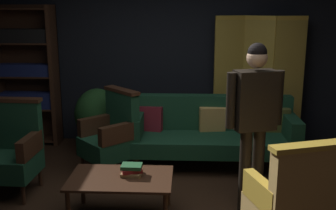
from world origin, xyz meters
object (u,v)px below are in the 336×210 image
(standing_figure, at_px, (254,113))
(book_tan_leather, at_px, (132,173))
(folding_screen, at_px, (258,81))
(coffee_table, at_px, (121,182))
(armchair_wing_left, at_px, (12,150))
(armchair_wing_right, at_px, (112,134))
(potted_plant, at_px, (97,116))
(book_red_leather, at_px, (132,170))
(bookshelf, at_px, (27,74))
(velvet_couch, at_px, (213,131))
(armchair_gilt_accent, at_px, (291,202))
(book_green_cloth, at_px, (132,166))

(standing_figure, xyz_separation_m, book_tan_leather, (-1.19, -0.16, -0.59))
(folding_screen, height_order, coffee_table, folding_screen)
(armchair_wing_left, relative_size, book_tan_leather, 5.38)
(armchair_wing_right, bearing_deg, standing_figure, -29.85)
(potted_plant, bearing_deg, armchair_wing_left, -117.85)
(book_red_leather, bearing_deg, standing_figure, 7.73)
(bookshelf, height_order, velvet_couch, bookshelf)
(coffee_table, height_order, armchair_wing_right, armchair_wing_right)
(folding_screen, bearing_deg, book_red_leather, -126.07)
(armchair_wing_left, xyz_separation_m, book_red_leather, (1.39, -0.45, -0.02))
(folding_screen, height_order, armchair_wing_left, folding_screen)
(armchair_wing_right, relative_size, standing_figure, 0.61)
(velvet_couch, bearing_deg, bookshelf, 164.67)
(armchair_gilt_accent, distance_m, standing_figure, 0.99)
(armchair_wing_left, bearing_deg, standing_figure, -6.49)
(coffee_table, distance_m, armchair_wing_left, 1.39)
(velvet_couch, height_order, armchair_gilt_accent, armchair_gilt_accent)
(coffee_table, xyz_separation_m, armchair_wing_right, (-0.29, 1.13, 0.12))
(velvet_couch, distance_m, armchair_wing_left, 2.45)
(standing_figure, xyz_separation_m, potted_plant, (-1.90, 1.58, -0.49))
(velvet_couch, bearing_deg, standing_figure, -75.57)
(bookshelf, bearing_deg, potted_plant, -19.64)
(armchair_wing_right, distance_m, potted_plant, 0.74)
(standing_figure, xyz_separation_m, book_green_cloth, (-1.19, -0.16, -0.52))
(potted_plant, xyz_separation_m, book_green_cloth, (0.71, -1.74, -0.02))
(velvet_couch, xyz_separation_m, potted_plant, (-1.58, 0.34, 0.08))
(coffee_table, relative_size, armchair_gilt_accent, 0.96)
(velvet_couch, bearing_deg, coffee_table, -123.74)
(coffee_table, bearing_deg, book_red_leather, 31.23)
(book_tan_leather, relative_size, book_green_cloth, 0.97)
(bookshelf, distance_m, armchair_wing_left, 1.83)
(book_tan_leather, bearing_deg, potted_plant, 112.26)
(armchair_gilt_accent, distance_m, armchair_wing_right, 2.47)
(coffee_table, relative_size, armchair_wing_right, 0.96)
(armchair_gilt_accent, bearing_deg, armchair_wing_right, 136.12)
(bookshelf, bearing_deg, standing_figure, -33.20)
(folding_screen, height_order, book_green_cloth, folding_screen)
(standing_figure, height_order, book_tan_leather, standing_figure)
(bookshelf, xyz_separation_m, coffee_table, (1.73, -2.20, -0.68))
(folding_screen, xyz_separation_m, book_red_leather, (-1.55, -2.12, -0.51))
(book_tan_leather, bearing_deg, armchair_wing_right, 110.03)
(velvet_couch, bearing_deg, book_tan_leather, -121.99)
(armchair_wing_left, xyz_separation_m, standing_figure, (2.58, -0.29, 0.54))
(bookshelf, bearing_deg, velvet_couch, -15.33)
(coffee_table, bearing_deg, armchair_wing_right, 104.29)
(armchair_gilt_accent, bearing_deg, bookshelf, 139.18)
(armchair_wing_right, bearing_deg, book_green_cloth, -69.97)
(velvet_couch, relative_size, potted_plant, 2.29)
(book_green_cloth, bearing_deg, folding_screen, 53.93)
(potted_plant, bearing_deg, standing_figure, -39.66)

